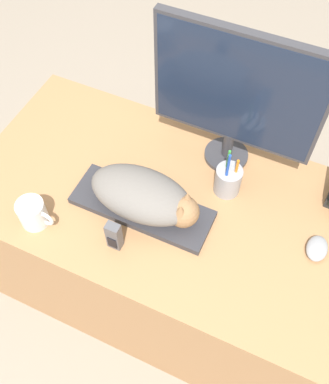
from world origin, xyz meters
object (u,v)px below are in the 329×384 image
object	(u,v)px
computer_mouse	(317,248)
monitor	(237,94)
cat	(146,196)
phone	(114,236)
pen_cup	(228,180)
coffee_mug	(33,213)
keyboard	(142,207)

from	to	relation	value
computer_mouse	monitor	bearing A→B (deg)	148.75
cat	phone	distance (m)	0.16
phone	pen_cup	bearing A→B (deg)	54.97
computer_mouse	coffee_mug	bearing A→B (deg)	-162.11
monitor	phone	distance (m)	0.58
pen_cup	phone	size ratio (longest dim) A/B	1.76
keyboard	phone	distance (m)	0.16
keyboard	pen_cup	size ratio (longest dim) A/B	2.30
computer_mouse	phone	bearing A→B (deg)	-157.13
monitor	pen_cup	world-z (taller)	monitor
computer_mouse	coffee_mug	world-z (taller)	coffee_mug
computer_mouse	coffee_mug	size ratio (longest dim) A/B	0.77
computer_mouse	phone	world-z (taller)	phone
cat	pen_cup	world-z (taller)	pen_cup
cat	coffee_mug	bearing A→B (deg)	-148.96
coffee_mug	pen_cup	world-z (taller)	pen_cup
keyboard	computer_mouse	xyz separation A→B (m)	(0.57, 0.09, 0.00)
computer_mouse	pen_cup	distance (m)	0.36
keyboard	computer_mouse	distance (m)	0.57
monitor	computer_mouse	bearing A→B (deg)	-31.25
computer_mouse	phone	distance (m)	0.63
keyboard	pen_cup	world-z (taller)	pen_cup
pen_cup	cat	bearing A→B (deg)	-137.44
computer_mouse	phone	size ratio (longest dim) A/B	0.81
cat	phone	world-z (taller)	cat
monitor	coffee_mug	bearing A→B (deg)	-132.40
pen_cup	monitor	bearing A→B (deg)	111.02
cat	computer_mouse	bearing A→B (deg)	9.35
cat	pen_cup	distance (m)	0.29
coffee_mug	phone	world-z (taller)	phone
keyboard	computer_mouse	bearing A→B (deg)	9.06
cat	coffee_mug	distance (m)	0.37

